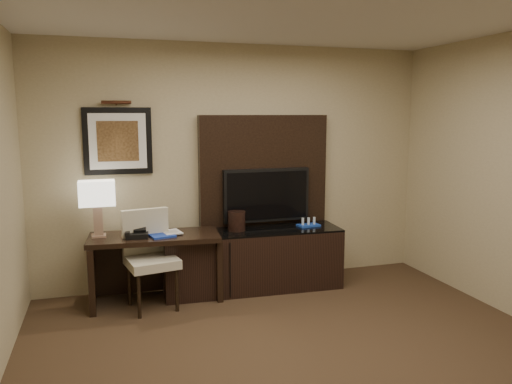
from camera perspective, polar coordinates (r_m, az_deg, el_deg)
name	(u,v)px	position (r m, az deg, el deg)	size (l,w,h in m)	color
wall_back	(237,166)	(5.69, -2.18, 3.04)	(4.50, 0.01, 2.70)	tan
desk	(155,268)	(5.33, -11.42, -8.52)	(1.32, 0.56, 0.71)	black
credenza	(253,259)	(5.58, -0.38, -7.71)	(1.95, 0.54, 0.67)	black
tv_wall_panel	(264,172)	(5.72, 0.89, 2.27)	(1.50, 0.12, 1.30)	black
tv	(266,195)	(5.66, 1.19, -0.35)	(1.00, 0.08, 0.60)	black
artwork	(118,141)	(5.45, -15.51, 5.63)	(0.70, 0.04, 0.70)	black
picture_light	(116,102)	(5.41, -15.68, 9.84)	(0.04, 0.04, 0.30)	#3B1F13
desk_chair	(152,261)	(5.10, -11.82, -7.71)	(0.47, 0.54, 0.98)	beige
table_lamp	(98,207)	(5.24, -17.66, -1.63)	(0.38, 0.21, 0.61)	#9F7B63
desk_phone	(137,232)	(5.16, -13.43, -4.48)	(0.22, 0.20, 0.11)	black
blue_folder	(161,234)	(5.20, -10.86, -4.79)	(0.23, 0.31, 0.02)	#1936A6
book	(163,223)	(5.20, -10.60, -3.51)	(0.18, 0.02, 0.24)	tan
ice_bucket	(237,221)	(5.44, -2.23, -3.32)	(0.19, 0.19, 0.21)	black
minibar_tray	(309,222)	(5.69, 6.02, -3.47)	(0.24, 0.15, 0.09)	#1B43B2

